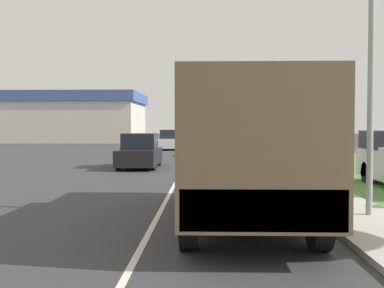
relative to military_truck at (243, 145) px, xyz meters
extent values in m
plane|color=#38383A|center=(-1.92, 26.67, -1.68)|extent=(180.00, 180.00, 0.00)
cube|color=silver|center=(-1.92, 26.67, -1.68)|extent=(0.12, 120.00, 0.00)
cube|color=beige|center=(2.58, 26.67, -1.62)|extent=(1.80, 120.00, 0.12)
cube|color=#56843D|center=(6.98, 26.67, -1.67)|extent=(7.00, 120.00, 0.02)
cube|color=#545B3D|center=(0.00, 2.87, -0.06)|extent=(2.48, 2.14, 2.11)
cube|color=brown|center=(0.00, -0.95, 0.10)|extent=(2.48, 5.50, 2.43)
cube|color=#545B3D|center=(0.00, -3.65, -0.77)|extent=(2.36, 0.10, 0.60)
cube|color=red|center=(-0.93, -3.67, -0.57)|extent=(0.12, 0.06, 0.12)
cube|color=red|center=(0.93, -3.67, -0.57)|extent=(0.12, 0.06, 0.12)
cylinder|color=black|center=(-1.09, 2.76, -1.14)|extent=(0.30, 1.08, 1.08)
cylinder|color=black|center=(1.09, 2.76, -1.14)|extent=(0.30, 1.08, 1.08)
cylinder|color=black|center=(-1.09, -2.32, -1.14)|extent=(0.30, 1.08, 1.08)
cylinder|color=black|center=(1.09, -2.32, -1.14)|extent=(0.30, 1.08, 1.08)
cylinder|color=black|center=(-1.09, -0.67, -1.14)|extent=(0.30, 1.08, 1.08)
cylinder|color=black|center=(1.09, -0.67, -1.14)|extent=(0.30, 1.08, 1.08)
cube|color=black|center=(-4.09, 13.43, -1.12)|extent=(1.84, 4.42, 0.77)
cube|color=black|center=(-4.09, 13.51, -0.35)|extent=(1.62, 1.99, 0.77)
cylinder|color=black|center=(-4.91, 14.84, -1.36)|extent=(0.20, 0.64, 0.64)
cylinder|color=black|center=(-3.27, 14.84, -1.36)|extent=(0.20, 0.64, 0.64)
cylinder|color=black|center=(-4.91, 12.01, -1.36)|extent=(0.20, 0.64, 0.64)
cylinder|color=black|center=(-3.27, 12.01, -1.36)|extent=(0.20, 0.64, 0.64)
cube|color=tan|center=(-0.08, 22.38, -1.18)|extent=(1.95, 4.73, 0.66)
cube|color=black|center=(-0.08, 22.48, -0.50)|extent=(1.71, 2.13, 0.68)
cylinder|color=black|center=(-0.95, 23.90, -1.36)|extent=(0.20, 0.64, 0.64)
cylinder|color=black|center=(0.79, 23.90, -1.36)|extent=(0.20, 0.64, 0.64)
cylinder|color=black|center=(-0.95, 20.87, -1.36)|extent=(0.20, 0.64, 0.64)
cylinder|color=black|center=(0.79, 20.87, -1.36)|extent=(0.20, 0.64, 0.64)
cube|color=silver|center=(-4.00, 31.63, -1.11)|extent=(1.71, 4.32, 0.78)
cube|color=black|center=(-4.00, 31.71, -0.33)|extent=(1.51, 1.94, 0.78)
cylinder|color=black|center=(-4.75, 33.01, -1.36)|extent=(0.20, 0.64, 0.64)
cylinder|color=black|center=(-3.24, 33.01, -1.36)|extent=(0.20, 0.64, 0.64)
cylinder|color=black|center=(-4.75, 30.24, -1.36)|extent=(0.20, 0.64, 0.64)
cylinder|color=black|center=(-3.24, 30.24, -1.36)|extent=(0.20, 0.64, 0.64)
cube|color=silver|center=(-0.32, 45.83, -1.17)|extent=(1.80, 4.41, 0.66)
cube|color=black|center=(-0.32, 45.92, -0.50)|extent=(1.59, 1.98, 0.69)
cylinder|color=black|center=(-1.12, 47.24, -1.36)|extent=(0.20, 0.64, 0.64)
cylinder|color=black|center=(0.48, 47.24, -1.36)|extent=(0.20, 0.64, 0.64)
cylinder|color=black|center=(-1.12, 44.42, -1.36)|extent=(0.20, 0.64, 0.64)
cylinder|color=black|center=(0.48, 44.42, -1.36)|extent=(0.20, 0.64, 0.64)
cube|color=silver|center=(-0.34, 53.57, -1.12)|extent=(1.76, 4.33, 0.77)
cube|color=black|center=(-0.34, 53.66, -0.34)|extent=(1.55, 1.95, 0.78)
cylinder|color=black|center=(-1.12, 54.96, -1.36)|extent=(0.20, 0.64, 0.64)
cylinder|color=black|center=(0.44, 54.96, -1.36)|extent=(0.20, 0.64, 0.64)
cylinder|color=black|center=(-1.12, 52.19, -1.36)|extent=(0.20, 0.64, 0.64)
cylinder|color=black|center=(0.44, 52.19, -1.36)|extent=(0.20, 0.64, 0.64)
cylinder|color=black|center=(5.10, 7.32, -1.28)|extent=(0.24, 0.76, 0.76)
cylinder|color=gray|center=(2.83, 0.38, 2.21)|extent=(0.14, 0.14, 7.55)
cube|color=beige|center=(-18.01, 51.81, 0.82)|extent=(17.05, 13.30, 5.01)
cube|color=#385693|center=(-18.01, 51.81, 3.96)|extent=(17.73, 13.83, 1.25)
camera|label=1|loc=(-0.81, -10.37, 0.42)|focal=45.00mm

